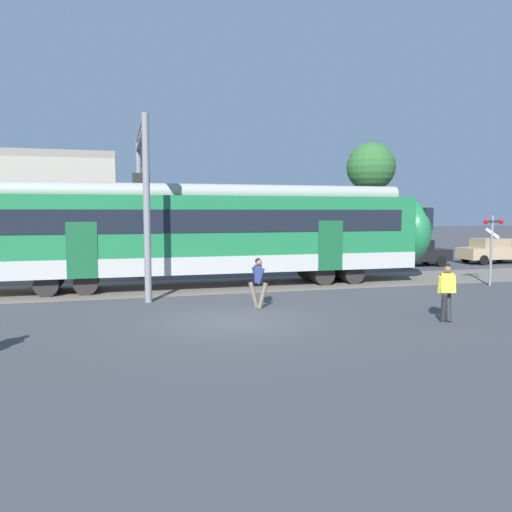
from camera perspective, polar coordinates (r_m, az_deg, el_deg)
ground_plane at (r=14.58m, az=-2.35°, el=-7.49°), size 160.00×160.00×0.00m
pedestrian_navy at (r=16.38m, az=0.25°, el=-2.66°), size 0.62×0.60×1.67m
pedestrian_yellow at (r=15.38m, az=20.96°, el=-3.41°), size 0.65×0.57×1.67m
parked_car_black at (r=30.52m, az=17.64°, el=0.38°), size 4.02×1.79×1.54m
parked_car_tan at (r=33.78m, az=25.32°, el=0.56°), size 4.00×1.77×1.54m
catenary_gantry at (r=20.91m, az=-12.88°, el=8.10°), size 0.24×6.64×6.53m
crossing_signal at (r=23.49m, az=25.36°, el=1.77°), size 0.96×0.21×3.00m
street_tree_right at (r=38.15m, az=13.00°, el=9.83°), size 3.57×3.57×8.22m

